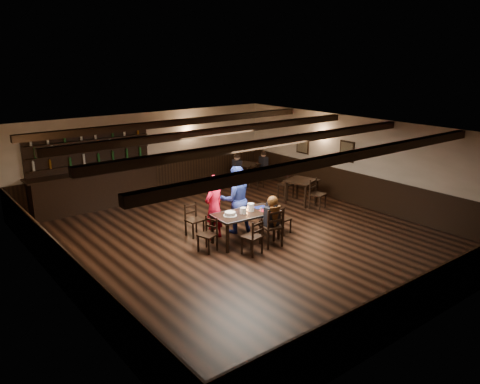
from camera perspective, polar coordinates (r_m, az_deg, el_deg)
ground at (r=11.90m, az=0.40°, el=-5.66°), size 10.00×10.00×0.00m
room_shell at (r=11.39m, az=0.33°, el=2.57°), size 9.02×10.02×2.71m
dining_table at (r=11.48m, az=0.74°, el=-2.88°), size 1.70×0.94×0.75m
chair_near_left at (r=10.78m, az=1.79°, el=-5.20°), size 0.47×0.45×0.86m
chair_near_right at (r=11.22m, az=4.07°, el=-3.94°), size 0.53×0.51×0.99m
chair_end_left at (r=11.05m, az=-3.75°, el=-4.81°), size 0.45×0.47×0.81m
chair_end_right at (r=12.08m, az=5.00°, el=-3.06°), size 0.39×0.40×0.78m
chair_far_pushed at (r=12.01m, az=-5.78°, el=-3.03°), size 0.42×0.40×0.84m
woman_pink at (r=11.63m, az=-3.19°, el=-1.88°), size 0.68×0.54×1.65m
man_blue at (r=12.08m, az=-0.60°, el=-0.89°), size 1.00×0.86×1.76m
seated_person at (r=11.19m, az=3.93°, el=-2.59°), size 0.34×0.51×0.83m
cake at (r=11.22m, az=-1.22°, el=-2.70°), size 0.32×0.32×0.10m
plate_stack_a at (r=11.37m, az=0.40°, el=-2.28°), size 0.16×0.16×0.15m
plate_stack_b at (r=11.55m, az=1.32°, el=-1.86°), size 0.17×0.17×0.20m
tea_light at (r=11.56m, az=0.80°, el=-2.23°), size 0.04×0.04×0.06m
salt_shaker at (r=11.58m, az=2.52°, el=-2.11°), size 0.03×0.03×0.08m
pepper_shaker at (r=11.64m, az=2.62°, el=-2.02°), size 0.03×0.03×0.08m
drink_glass at (r=11.64m, az=1.47°, el=-1.95°), size 0.06×0.06×0.10m
menu_red at (r=11.64m, az=3.30°, el=-2.22°), size 0.36×0.26×0.00m
menu_blue at (r=11.87m, az=2.47°, el=-1.84°), size 0.34×0.27×0.00m
bar_counter at (r=14.70m, az=-17.30°, el=0.92°), size 3.95×0.70×2.20m
back_table_a at (r=14.56m, az=7.51°, el=1.08°), size 1.04×1.04×0.75m
back_table_b at (r=16.59m, az=0.75°, el=3.11°), size 0.91×0.91×0.75m
bg_patron_left at (r=15.98m, az=-0.36°, el=3.37°), size 0.32×0.42×0.78m
bg_patron_right at (r=16.81m, az=2.89°, el=3.84°), size 0.25×0.36×0.69m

